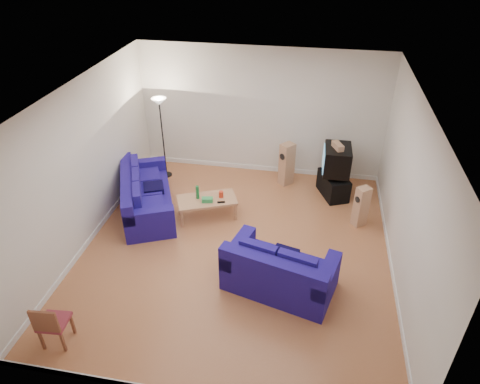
% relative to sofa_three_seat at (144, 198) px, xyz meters
% --- Properties ---
extents(room, '(6.01, 6.51, 3.21)m').
position_rel_sofa_three_seat_xyz_m(room, '(2.28, -0.95, 1.20)').
color(room, brown).
rests_on(room, ground).
extents(sofa_three_seat, '(1.88, 2.58, 0.91)m').
position_rel_sofa_three_seat_xyz_m(sofa_three_seat, '(0.00, 0.00, 0.00)').
color(sofa_three_seat, navy).
rests_on(sofa_three_seat, ground).
extents(sofa_loveseat, '(2.09, 1.50, 0.94)m').
position_rel_sofa_three_seat_xyz_m(sofa_loveseat, '(3.21, -1.90, 0.02)').
color(sofa_loveseat, navy).
rests_on(sofa_loveseat, ground).
extents(coffee_table, '(1.41, 1.07, 0.46)m').
position_rel_sofa_three_seat_xyz_m(coffee_table, '(1.44, 0.02, 0.07)').
color(coffee_table, tan).
rests_on(coffee_table, ground).
extents(bottle, '(0.09, 0.09, 0.31)m').
position_rel_sofa_three_seat_xyz_m(bottle, '(1.24, 0.01, 0.27)').
color(bottle, '#197233').
rests_on(bottle, coffee_table).
extents(tissue_box, '(0.25, 0.17, 0.10)m').
position_rel_sofa_three_seat_xyz_m(tissue_box, '(1.47, -0.08, 0.17)').
color(tissue_box, green).
rests_on(tissue_box, coffee_table).
extents(red_canister, '(0.14, 0.14, 0.14)m').
position_rel_sofa_three_seat_xyz_m(red_canister, '(1.73, 0.15, 0.19)').
color(red_canister, red).
rests_on(red_canister, coffee_table).
extents(remote, '(0.17, 0.10, 0.02)m').
position_rel_sofa_three_seat_xyz_m(remote, '(1.77, -0.06, 0.13)').
color(remote, black).
rests_on(remote, coffee_table).
extents(tv_stand, '(0.80, 1.00, 0.54)m').
position_rel_sofa_three_seat_xyz_m(tv_stand, '(4.17, 1.41, -0.07)').
color(tv_stand, black).
rests_on(tv_stand, ground).
extents(av_receiver, '(0.34, 0.40, 0.09)m').
position_rel_sofa_three_seat_xyz_m(av_receiver, '(4.18, 1.40, 0.24)').
color(av_receiver, black).
rests_on(av_receiver, tv_stand).
extents(television, '(0.62, 0.81, 0.62)m').
position_rel_sofa_three_seat_xyz_m(television, '(4.17, 1.44, 0.60)').
color(television, black).
rests_on(television, av_receiver).
extents(centre_speaker, '(0.28, 0.40, 0.13)m').
position_rel_sofa_three_seat_xyz_m(centre_speaker, '(4.14, 1.39, 0.97)').
color(centre_speaker, tan).
rests_on(centre_speaker, television).
extents(speaker_left, '(0.40, 0.40, 1.08)m').
position_rel_sofa_three_seat_xyz_m(speaker_left, '(3.01, 1.75, 0.20)').
color(speaker_left, tan).
rests_on(speaker_left, ground).
extents(speaker_right, '(0.35, 0.34, 0.93)m').
position_rel_sofa_three_seat_xyz_m(speaker_right, '(4.72, 0.32, 0.13)').
color(speaker_right, tan).
rests_on(speaker_right, ground).
extents(floor_lamp, '(0.36, 0.36, 2.08)m').
position_rel_sofa_three_seat_xyz_m(floor_lamp, '(-0.04, 1.58, 1.38)').
color(floor_lamp, black).
rests_on(floor_lamp, ground).
extents(dining_chair, '(0.45, 0.45, 0.86)m').
position_rel_sofa_three_seat_xyz_m(dining_chair, '(-0.04, -3.70, 0.14)').
color(dining_chair, brown).
rests_on(dining_chair, ground).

